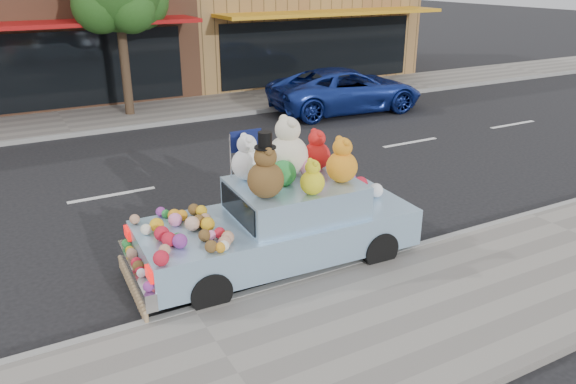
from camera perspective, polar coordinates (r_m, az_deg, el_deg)
ground at (r=12.30m, az=-17.43°, el=-0.32°), size 120.00×120.00×0.00m
near_sidewalk at (r=6.78m, az=-5.09°, el=-18.23°), size 60.00×3.00×0.12m
far_sidewalk at (r=18.45m, az=-21.77°, el=6.52°), size 60.00×3.00×0.12m
near_kerb at (r=7.92m, az=-9.59°, el=-11.88°), size 60.00×0.12×0.13m
far_kerb at (r=17.00m, az=-21.05°, el=5.45°), size 60.00×0.12×0.13m
car_blue at (r=18.84m, az=5.93°, el=10.28°), size 5.29×2.75×1.42m
art_car at (r=8.74m, az=-0.90°, el=-2.48°), size 4.54×1.92×2.32m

